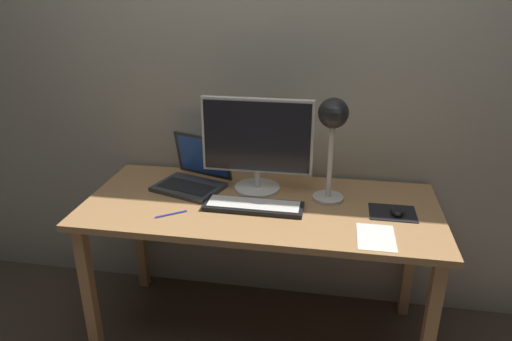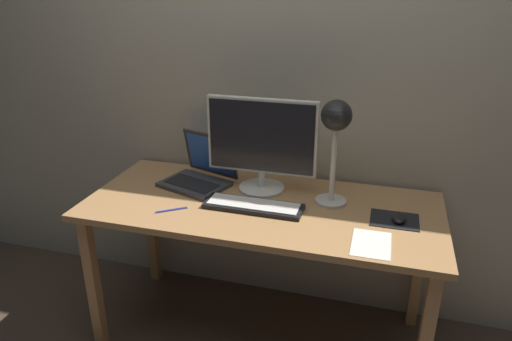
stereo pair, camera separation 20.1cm
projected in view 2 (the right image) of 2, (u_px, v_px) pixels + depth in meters
name	position (u px, v px, depth m)	size (l,w,h in m)	color
ground_plane	(261.00, 333.00, 2.40)	(4.80, 4.80, 0.00)	#47382D
back_wall	(284.00, 64.00, 2.27)	(4.80, 0.06, 2.60)	#B2A893
desk	(261.00, 219.00, 2.15)	(1.60, 0.70, 0.74)	tan
monitor	(262.00, 142.00, 2.17)	(0.52, 0.22, 0.45)	silver
keyboard_main	(254.00, 206.00, 2.07)	(0.44, 0.14, 0.03)	black
laptop	(202.00, 170.00, 2.32)	(0.38, 0.35, 0.24)	#38383A
desk_lamp	(336.00, 128.00, 2.00)	(0.14, 0.14, 0.48)	beige
mousepad	(395.00, 220.00, 1.98)	(0.20, 0.16, 0.00)	black
mouse	(399.00, 217.00, 1.96)	(0.06, 0.10, 0.03)	black
paper_sheet_by_keyboard	(371.00, 244.00, 1.80)	(0.15, 0.21, 0.00)	white
pen	(172.00, 210.00, 2.06)	(0.01, 0.01, 0.14)	#2633A5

